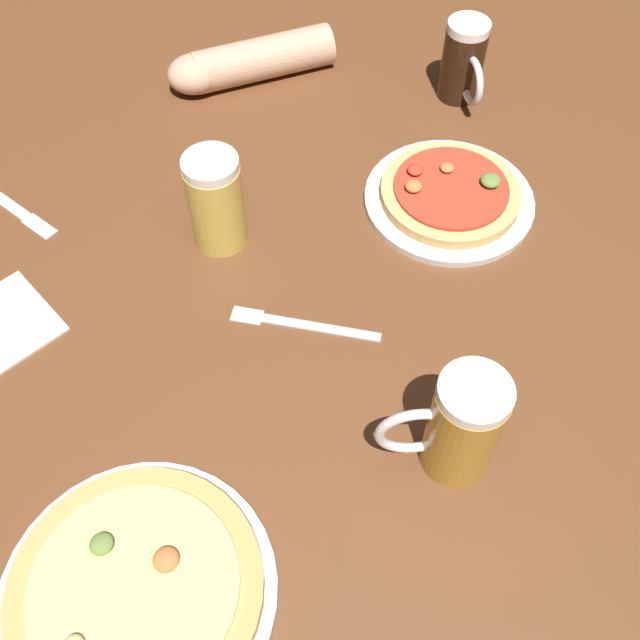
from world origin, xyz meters
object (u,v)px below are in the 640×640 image
object	(u,v)px
knife_right	(8,203)
beer_mug_dark	(216,199)
beer_mug_pale	(464,62)
fork_left	(300,324)
pizza_plate_far	(450,195)
pizza_plate_near	(136,591)
diner_arm	(245,62)
beer_mug_amber	(460,426)
napkin_folded	(7,321)

from	to	relation	value
knife_right	beer_mug_dark	bearing A→B (deg)	-27.03
beer_mug_pale	fork_left	xyz separation A→B (m)	(-0.41, -0.40, -0.07)
fork_left	knife_right	bearing A→B (deg)	137.08
pizza_plate_far	knife_right	world-z (taller)	pizza_plate_far
pizza_plate_near	diner_arm	size ratio (longest dim) A/B	1.02
diner_arm	pizza_plate_near	bearing A→B (deg)	-110.57
beer_mug_dark	diner_arm	bearing A→B (deg)	71.19
knife_right	diner_arm	bearing A→B (deg)	24.83
beer_mug_amber	knife_right	xyz separation A→B (m)	(-0.51, 0.60, -0.08)
beer_mug_dark	napkin_folded	bearing A→B (deg)	-166.82
pizza_plate_far	beer_mug_amber	xyz separation A→B (m)	(-0.16, -0.41, 0.07)
pizza_plate_far	beer_mug_pale	bearing A→B (deg)	64.27
pizza_plate_far	pizza_plate_near	bearing A→B (deg)	-140.29
beer_mug_amber	napkin_folded	bearing A→B (deg)	144.76
pizza_plate_near	pizza_plate_far	size ratio (longest dim) A/B	1.16
fork_left	diner_arm	distance (m)	0.56
beer_mug_dark	pizza_plate_near	bearing A→B (deg)	-111.82
pizza_plate_near	napkin_folded	distance (m)	0.44
knife_right	pizza_plate_far	bearing A→B (deg)	-16.05
beer_mug_pale	pizza_plate_near	bearing A→B (deg)	-133.74
beer_mug_dark	fork_left	size ratio (longest dim) A/B	0.81
pizza_plate_near	diner_arm	distance (m)	0.92
beer_mug_amber	diner_arm	distance (m)	0.80
beer_mug_dark	fork_left	distance (m)	0.22
beer_mug_dark	diner_arm	world-z (taller)	beer_mug_dark
beer_mug_pale	diner_arm	bearing A→B (deg)	156.75
pizza_plate_near	knife_right	world-z (taller)	pizza_plate_near
pizza_plate_far	fork_left	distance (m)	0.33
beer_mug_pale	fork_left	world-z (taller)	beer_mug_pale
beer_mug_amber	napkin_folded	world-z (taller)	beer_mug_amber
beer_mug_pale	diner_arm	distance (m)	0.39
pizza_plate_near	beer_mug_amber	world-z (taller)	beer_mug_amber
beer_mug_dark	fork_left	world-z (taller)	beer_mug_dark
pizza_plate_far	fork_left	size ratio (longest dim) A/B	1.38
beer_mug_amber	napkin_folded	xyz separation A→B (m)	(-0.52, 0.37, -0.08)
pizza_plate_far	napkin_folded	xyz separation A→B (m)	(-0.68, -0.04, -0.01)
pizza_plate_far	diner_arm	bearing A→B (deg)	121.10
pizza_plate_near	beer_mug_dark	world-z (taller)	beer_mug_dark
knife_right	fork_left	bearing A→B (deg)	-42.92
knife_right	napkin_folded	bearing A→B (deg)	-92.70
pizza_plate_far	beer_mug_pale	size ratio (longest dim) A/B	1.89
diner_arm	beer_mug_dark	bearing A→B (deg)	-108.81
beer_mug_pale	fork_left	bearing A→B (deg)	-135.21
beer_mug_amber	napkin_folded	size ratio (longest dim) A/B	1.21
beer_mug_amber	knife_right	world-z (taller)	beer_mug_amber
beer_mug_dark	beer_mug_amber	distance (m)	0.48
pizza_plate_near	beer_mug_pale	distance (m)	0.98
beer_mug_amber	diner_arm	xyz separation A→B (m)	(-0.07, 0.80, -0.05)
pizza_plate_far	knife_right	distance (m)	0.70
napkin_folded	diner_arm	xyz separation A→B (m)	(0.44, 0.43, 0.03)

